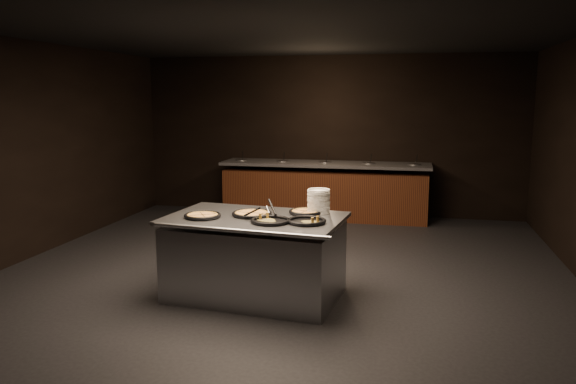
# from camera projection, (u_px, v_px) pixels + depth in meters

# --- Properties ---
(room) EXTENTS (7.02, 8.02, 2.92)m
(room) POSITION_uv_depth(u_px,v_px,m) (278.00, 159.00, 6.45)
(room) COLOR black
(room) RESTS_ON ground
(salad_bar) EXTENTS (3.70, 0.83, 1.18)m
(salad_bar) POSITION_uv_depth(u_px,v_px,m) (325.00, 194.00, 10.05)
(salad_bar) COLOR #603016
(salad_bar) RESTS_ON ground
(serving_counter) EXTENTS (1.97, 1.37, 0.89)m
(serving_counter) POSITION_uv_depth(u_px,v_px,m) (255.00, 258.00, 6.08)
(serving_counter) COLOR silver
(serving_counter) RESTS_ON ground
(plate_stack) EXTENTS (0.25, 0.25, 0.26)m
(plate_stack) POSITION_uv_depth(u_px,v_px,m) (319.00, 201.00, 6.16)
(plate_stack) COLOR white
(plate_stack) RESTS_ON serving_counter
(pan_veggie_whole) EXTENTS (0.39, 0.39, 0.04)m
(pan_veggie_whole) POSITION_uv_depth(u_px,v_px,m) (202.00, 216.00, 5.96)
(pan_veggie_whole) COLOR black
(pan_veggie_whole) RESTS_ON serving_counter
(pan_cheese_whole) EXTENTS (0.44, 0.44, 0.04)m
(pan_cheese_whole) POSITION_uv_depth(u_px,v_px,m) (252.00, 214.00, 6.06)
(pan_cheese_whole) COLOR black
(pan_cheese_whole) RESTS_ON serving_counter
(pan_cheese_slices_a) EXTENTS (0.37, 0.37, 0.04)m
(pan_cheese_slices_a) POSITION_uv_depth(u_px,v_px,m) (306.00, 212.00, 6.16)
(pan_cheese_slices_a) COLOR black
(pan_cheese_slices_a) RESTS_ON serving_counter
(pan_cheese_slices_b) EXTENTS (0.41, 0.41, 0.04)m
(pan_cheese_slices_b) POSITION_uv_depth(u_px,v_px,m) (271.00, 221.00, 5.72)
(pan_cheese_slices_b) COLOR black
(pan_cheese_slices_b) RESTS_ON serving_counter
(pan_veggie_slices) EXTENTS (0.40, 0.40, 0.04)m
(pan_veggie_slices) POSITION_uv_depth(u_px,v_px,m) (306.00, 221.00, 5.71)
(pan_veggie_slices) COLOR black
(pan_veggie_slices) RESTS_ON serving_counter
(server_left) EXTENTS (0.27, 0.30, 0.18)m
(server_left) POSITION_uv_depth(u_px,v_px,m) (270.00, 209.00, 6.01)
(server_left) COLOR silver
(server_left) RESTS_ON serving_counter
(server_right) EXTENTS (0.29, 0.09, 0.14)m
(server_right) POSITION_uv_depth(u_px,v_px,m) (256.00, 214.00, 5.80)
(server_right) COLOR silver
(server_right) RESTS_ON serving_counter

